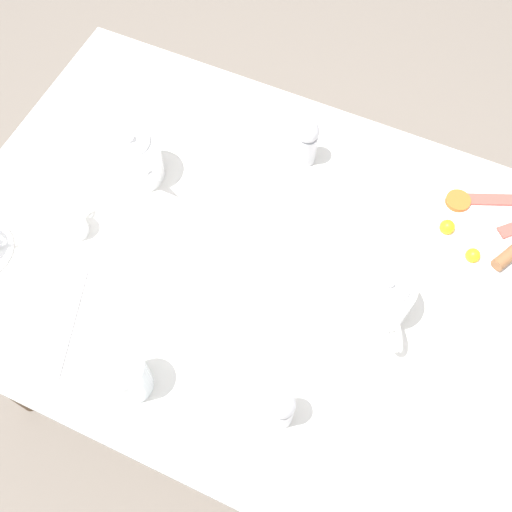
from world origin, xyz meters
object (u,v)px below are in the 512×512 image
at_px(teapot_near, 135,158).
at_px(water_glass_short, 127,376).
at_px(creamer_jug, 73,224).
at_px(napkin_folded, 223,320).
at_px(teapot_far, 383,300).
at_px(water_glass_tall, 475,463).
at_px(breakfast_plate, 481,231).
at_px(fork_by_plate, 499,368).
at_px(pepper_grinder, 281,409).
at_px(knife_by_plate, 70,323).
at_px(spoon_for_tea, 378,478).
at_px(salt_grinder, 307,141).

distance_m(teapot_near, water_glass_short, 0.45).
xyz_separation_m(creamer_jug, napkin_folded, (-0.05, -0.35, -0.02)).
height_order(teapot_far, water_glass_tall, teapot_far).
xyz_separation_m(teapot_near, creamer_jug, (-0.17, 0.05, -0.03)).
bearing_deg(creamer_jug, water_glass_short, -131.24).
distance_m(breakfast_plate, water_glass_short, 0.74).
bearing_deg(breakfast_plate, teapot_far, 151.48).
bearing_deg(fork_by_plate, water_glass_short, 116.91).
bearing_deg(water_glass_tall, teapot_far, 47.76).
bearing_deg(teapot_far, fork_by_plate, -128.89).
xyz_separation_m(breakfast_plate, napkin_folded, (-0.38, 0.39, -0.00)).
relative_size(pepper_grinder, napkin_folded, 0.51).
bearing_deg(napkin_folded, breakfast_plate, -45.63).
bearing_deg(fork_by_plate, knife_by_plate, 108.13).
bearing_deg(spoon_for_tea, fork_by_plate, -27.23).
bearing_deg(napkin_folded, fork_by_plate, -76.08).
bearing_deg(teapot_far, creamer_jug, 62.09).
bearing_deg(napkin_folded, spoon_for_tea, -112.50).
height_order(creamer_jug, napkin_folded, creamer_jug).
relative_size(teapot_far, knife_by_plate, 0.80).
bearing_deg(fork_by_plate, water_glass_tall, 176.80).
xyz_separation_m(teapot_far, spoon_for_tea, (-0.28, -0.10, -0.05)).
distance_m(water_glass_tall, creamer_jug, 0.84).
bearing_deg(creamer_jug, salt_grinder, -44.91).
xyz_separation_m(water_glass_short, spoon_for_tea, (0.03, -0.45, -0.05)).
distance_m(pepper_grinder, napkin_folded, 0.21).
height_order(salt_grinder, spoon_for_tea, salt_grinder).
relative_size(breakfast_plate, spoon_for_tea, 1.84).
bearing_deg(napkin_folded, teapot_far, -62.14).
height_order(breakfast_plate, napkin_folded, breakfast_plate).
height_order(water_glass_tall, pepper_grinder, pepper_grinder).
bearing_deg(breakfast_plate, water_glass_tall, -168.46).
height_order(salt_grinder, knife_by_plate, salt_grinder).
bearing_deg(fork_by_plate, napkin_folded, 103.92).
distance_m(breakfast_plate, pepper_grinder, 0.55).
distance_m(breakfast_plate, knife_by_plate, 0.82).
distance_m(water_glass_tall, pepper_grinder, 0.32).
bearing_deg(salt_grinder, knife_by_plate, 154.18).
bearing_deg(knife_by_plate, salt_grinder, -25.82).
height_order(fork_by_plate, knife_by_plate, same).
relative_size(napkin_folded, fork_by_plate, 1.24).
bearing_deg(napkin_folded, teapot_near, 53.46).
bearing_deg(teapot_far, water_glass_tall, -167.93).
bearing_deg(water_glass_short, breakfast_plate, -40.99).
relative_size(teapot_near, water_glass_tall, 1.74).
xyz_separation_m(fork_by_plate, knife_by_plate, (-0.24, 0.75, 0.00)).
height_order(creamer_jug, knife_by_plate, creamer_jug).
bearing_deg(knife_by_plate, water_glass_tall, -85.84).
distance_m(teapot_near, napkin_folded, 0.38).
relative_size(water_glass_short, salt_grinder, 0.92).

